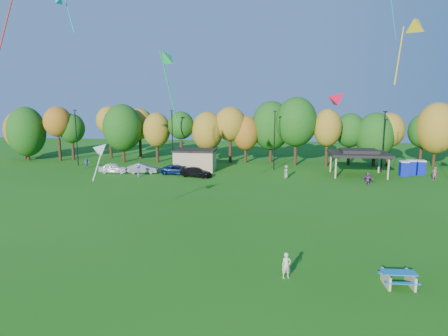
# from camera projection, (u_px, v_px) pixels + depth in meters

# --- Properties ---
(ground) EXTENTS (160.00, 160.00, 0.00)m
(ground) POSITION_uv_depth(u_px,v_px,m) (238.00, 295.00, 23.00)
(ground) COLOR #19600F
(ground) RESTS_ON ground
(tree_line) EXTENTS (93.57, 10.55, 11.15)m
(tree_line) POSITION_uv_depth(u_px,v_px,m) (256.00, 129.00, 66.51)
(tree_line) COLOR black
(tree_line) RESTS_ON ground
(lamp_posts) EXTENTS (64.50, 0.25, 9.09)m
(lamp_posts) POSITION_uv_depth(u_px,v_px,m) (274.00, 138.00, 60.94)
(lamp_posts) COLOR black
(lamp_posts) RESTS_ON ground
(utility_building) EXTENTS (6.30, 4.30, 3.25)m
(utility_building) POSITION_uv_depth(u_px,v_px,m) (195.00, 160.00, 61.02)
(utility_building) COLOR tan
(utility_building) RESTS_ON ground
(pavilion) EXTENTS (8.20, 6.20, 3.77)m
(pavilion) POSITION_uv_depth(u_px,v_px,m) (359.00, 153.00, 56.85)
(pavilion) COLOR tan
(pavilion) RESTS_ON ground
(porta_potties) EXTENTS (3.75, 2.19, 2.18)m
(porta_potties) POSITION_uv_depth(u_px,v_px,m) (412.00, 168.00, 57.33)
(porta_potties) COLOR #0C1BA4
(porta_potties) RESTS_ON ground
(picnic_table) EXTENTS (2.09, 1.76, 0.87)m
(picnic_table) POSITION_uv_depth(u_px,v_px,m) (398.00, 278.00, 24.02)
(picnic_table) COLOR tan
(picnic_table) RESTS_ON ground
(kite_flyer) EXTENTS (0.69, 0.55, 1.65)m
(kite_flyer) POSITION_uv_depth(u_px,v_px,m) (286.00, 265.00, 24.97)
(kite_flyer) COLOR beige
(kite_flyer) RESTS_ON ground
(car_a) EXTENTS (4.37, 1.95, 1.46)m
(car_a) POSITION_uv_depth(u_px,v_px,m) (114.00, 168.00, 59.25)
(car_a) COLOR white
(car_a) RESTS_ON ground
(car_b) EXTENTS (4.52, 2.01, 1.44)m
(car_b) POSITION_uv_depth(u_px,v_px,m) (143.00, 168.00, 58.96)
(car_b) COLOR gray
(car_b) RESTS_ON ground
(car_c) EXTENTS (5.09, 2.65, 1.37)m
(car_c) POSITION_uv_depth(u_px,v_px,m) (178.00, 170.00, 58.18)
(car_c) COLOR navy
(car_c) RESTS_ON ground
(car_d) EXTENTS (4.98, 3.06, 1.35)m
(car_d) POSITION_uv_depth(u_px,v_px,m) (196.00, 172.00, 56.32)
(car_d) COLOR black
(car_d) RESTS_ON ground
(far_person_0) EXTENTS (1.25, 1.20, 1.71)m
(far_person_0) POSITION_uv_depth(u_px,v_px,m) (139.00, 171.00, 56.24)
(far_person_0) COLOR #5C4DAB
(far_person_0) RESTS_ON ground
(far_person_1) EXTENTS (0.95, 1.06, 1.82)m
(far_person_1) POSITION_uv_depth(u_px,v_px,m) (286.00, 172.00, 55.47)
(far_person_1) COLOR #6A8D60
(far_person_1) RESTS_ON ground
(far_person_2) EXTENTS (1.58, 1.40, 1.74)m
(far_person_2) POSITION_uv_depth(u_px,v_px,m) (368.00, 179.00, 50.79)
(far_person_2) COLOR #843783
(far_person_2) RESTS_ON ground
(far_person_3) EXTENTS (0.98, 0.88, 1.65)m
(far_person_3) POSITION_uv_depth(u_px,v_px,m) (87.00, 163.00, 63.20)
(far_person_3) COLOR #485E9F
(far_person_3) RESTS_ON ground
(far_person_4) EXTENTS (0.73, 0.54, 1.82)m
(far_person_4) POSITION_uv_depth(u_px,v_px,m) (435.00, 174.00, 54.05)
(far_person_4) COLOR #994865
(far_person_4) RESTS_ON ground
(kite_1) EXTENTS (2.33, 4.24, 7.40)m
(kite_1) POSITION_uv_depth(u_px,v_px,m) (166.00, 57.00, 36.14)
(kite_1) COLOR green
(kite_2) EXTENTS (2.32, 3.38, 5.63)m
(kite_2) POSITION_uv_depth(u_px,v_px,m) (416.00, 24.00, 30.42)
(kite_2) COLOR yellow
(kite_9) EXTENTS (1.96, 1.90, 3.48)m
(kite_9) POSITION_uv_depth(u_px,v_px,m) (102.00, 149.00, 31.53)
(kite_9) COLOR silver
(kite_14) EXTENTS (2.59, 1.83, 4.42)m
(kite_14) POSITION_uv_depth(u_px,v_px,m) (58.00, 0.00, 46.17)
(kite_14) COLOR #0DA1CD
(kite_15) EXTENTS (1.43, 1.16, 1.32)m
(kite_15) POSITION_uv_depth(u_px,v_px,m) (339.00, 98.00, 25.37)
(kite_15) COLOR red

